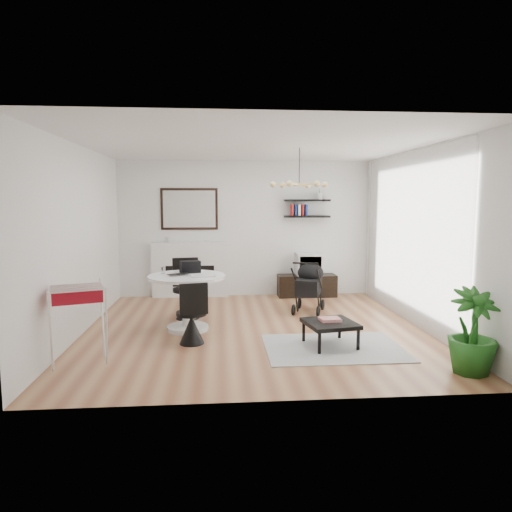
{
  "coord_description": "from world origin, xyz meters",
  "views": [
    {
      "loc": [
        -0.52,
        -6.63,
        1.89
      ],
      "look_at": [
        0.05,
        0.4,
        1.05
      ],
      "focal_mm": 32.0,
      "sensor_mm": 36.0,
      "label": 1
    }
  ],
  "objects": [
    {
      "name": "potted_plant",
      "position": [
        2.25,
        -1.95,
        0.48
      ],
      "size": [
        0.58,
        0.58,
        0.95
      ],
      "primitive_type": "imported",
      "rotation": [
        0.0,
        0.0,
        0.08
      ],
      "color": "#205F1B",
      "rests_on": "floor"
    },
    {
      "name": "chair_far",
      "position": [
        -1.05,
        0.72,
        0.31
      ],
      "size": [
        0.48,
        0.5,
        0.97
      ],
      "rotation": [
        0.0,
        0.0,
        0.18
      ],
      "color": "black",
      "rests_on": "floor"
    },
    {
      "name": "shelf_lower",
      "position": [
        1.23,
        2.37,
        1.6
      ],
      "size": [
        0.9,
        0.25,
        0.04
      ],
      "primitive_type": "cube",
      "color": "black",
      "rests_on": "wall_back"
    },
    {
      "name": "coffee_table",
      "position": [
        0.92,
        -0.9,
        0.3
      ],
      "size": [
        0.73,
        0.73,
        0.32
      ],
      "rotation": [
        0.0,
        0.0,
        0.19
      ],
      "color": "black",
      "rests_on": "rug"
    },
    {
      "name": "fireplace",
      "position": [
        -1.1,
        2.42,
        0.69
      ],
      "size": [
        1.5,
        0.17,
        2.16
      ],
      "color": "white",
      "rests_on": "floor"
    },
    {
      "name": "crt_tv",
      "position": [
        1.26,
        2.28,
        0.66
      ],
      "size": [
        0.5,
        0.44,
        0.44
      ],
      "color": "silver",
      "rests_on": "tv_console"
    },
    {
      "name": "shelf_upper",
      "position": [
        1.23,
        2.37,
        1.92
      ],
      "size": [
        0.9,
        0.25,
        0.04
      ],
      "primitive_type": "cube",
      "color": "black",
      "rests_on": "wall_back"
    },
    {
      "name": "drinking_glass",
      "position": [
        -1.36,
        0.18,
        0.87
      ],
      "size": [
        0.06,
        0.06,
        0.1
      ],
      "primitive_type": "cylinder",
      "color": "white",
      "rests_on": "dining_table"
    },
    {
      "name": "tv_console",
      "position": [
        1.23,
        2.29,
        0.22
      ],
      "size": [
        1.16,
        0.41,
        0.44
      ],
      "primitive_type": "cube",
      "color": "black",
      "rests_on": "floor"
    },
    {
      "name": "pendant_lamp",
      "position": [
        0.7,
        0.3,
        2.15
      ],
      "size": [
        0.9,
        0.9,
        0.1
      ],
      "primitive_type": null,
      "color": "#E4C777",
      "rests_on": "ceiling"
    },
    {
      "name": "wall_back",
      "position": [
        0.0,
        2.5,
        1.35
      ],
      "size": [
        5.0,
        0.0,
        5.0
      ],
      "primitive_type": "plane",
      "rotation": [
        1.57,
        0.0,
        0.0
      ],
      "color": "white",
      "rests_on": "floor"
    },
    {
      "name": "floor",
      "position": [
        0.0,
        0.0,
        0.0
      ],
      "size": [
        5.0,
        5.0,
        0.0
      ],
      "primitive_type": "plane",
      "color": "#925638",
      "rests_on": "ground"
    },
    {
      "name": "laptop",
      "position": [
        -1.1,
        -0.03,
        0.84
      ],
      "size": [
        0.38,
        0.34,
        0.03
      ],
      "primitive_type": "imported",
      "rotation": [
        0.0,
        0.0,
        0.5
      ],
      "color": "black",
      "rests_on": "dining_table"
    },
    {
      "name": "sheer_curtain",
      "position": [
        2.4,
        0.2,
        1.35
      ],
      "size": [
        0.04,
        3.6,
        2.6
      ],
      "primitive_type": "cube",
      "color": "white",
      "rests_on": "wall_right"
    },
    {
      "name": "newspaper",
      "position": [
        -0.77,
        -0.07,
        0.83
      ],
      "size": [
        0.39,
        0.35,
        0.01
      ],
      "primitive_type": "cube",
      "rotation": [
        0.0,
        0.0,
        0.22
      ],
      "color": "silver",
      "rests_on": "dining_table"
    },
    {
      "name": "magazines",
      "position": [
        0.93,
        -0.86,
        0.35
      ],
      "size": [
        0.28,
        0.23,
        0.04
      ],
      "primitive_type": "cube",
      "rotation": [
        0.0,
        0.0,
        0.09
      ],
      "color": "#E33A38",
      "rests_on": "coffee_table"
    },
    {
      "name": "chair_near",
      "position": [
        -0.89,
        -0.66,
        0.27
      ],
      "size": [
        0.43,
        0.44,
        0.85
      ],
      "rotation": [
        0.0,
        0.0,
        3.39
      ],
      "color": "black",
      "rests_on": "floor"
    },
    {
      "name": "ceiling",
      "position": [
        0.0,
        0.0,
        2.7
      ],
      "size": [
        5.0,
        5.0,
        0.0
      ],
      "primitive_type": "plane",
      "color": "white",
      "rests_on": "wall_back"
    },
    {
      "name": "wall_left",
      "position": [
        -2.5,
        0.0,
        1.35
      ],
      "size": [
        0.0,
        5.0,
        5.0
      ],
      "primitive_type": "plane",
      "rotation": [
        1.57,
        0.0,
        1.57
      ],
      "color": "white",
      "rests_on": "floor"
    },
    {
      "name": "dining_table",
      "position": [
        -1.0,
        0.02,
        0.54
      ],
      "size": [
        1.13,
        1.13,
        0.82
      ],
      "color": "white",
      "rests_on": "floor"
    },
    {
      "name": "black_bag",
      "position": [
        -0.96,
        0.27,
        0.91
      ],
      "size": [
        0.34,
        0.25,
        0.18
      ],
      "primitive_type": "cube",
      "rotation": [
        0.0,
        0.0,
        0.29
      ],
      "color": "black",
      "rests_on": "dining_table"
    },
    {
      "name": "wall_right",
      "position": [
        2.5,
        0.0,
        1.35
      ],
      "size": [
        0.0,
        5.0,
        5.0
      ],
      "primitive_type": "plane",
      "rotation": [
        1.57,
        0.0,
        -1.57
      ],
      "color": "white",
      "rests_on": "floor"
    },
    {
      "name": "stroller",
      "position": [
        1.02,
        1.01,
        0.4
      ],
      "size": [
        0.69,
        0.85,
        0.93
      ],
      "rotation": [
        0.0,
        0.0,
        -0.37
      ],
      "color": "black",
      "rests_on": "floor"
    },
    {
      "name": "rug",
      "position": [
        0.95,
        -0.98,
        0.01
      ],
      "size": [
        1.77,
        1.28,
        0.01
      ],
      "primitive_type": "cube",
      "color": "#AEAEAE",
      "rests_on": "floor"
    },
    {
      "name": "drying_rack",
      "position": [
        -2.16,
        -1.32,
        0.49
      ],
      "size": [
        0.78,
        0.75,
        0.93
      ],
      "rotation": [
        0.0,
        0.0,
        0.33
      ],
      "color": "white",
      "rests_on": "floor"
    }
  ]
}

